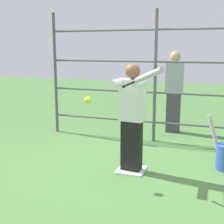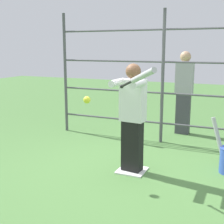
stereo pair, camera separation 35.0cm
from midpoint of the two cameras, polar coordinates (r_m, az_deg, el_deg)
name	(u,v)px [view 2 (the right image)]	position (r m, az deg, el deg)	size (l,w,h in m)	color
ground_plane	(132,171)	(4.70, 5.83, -10.72)	(24.00, 24.00, 0.00)	#4C7A3D
home_plate	(132,170)	(4.69, 5.83, -10.60)	(0.40, 0.40, 0.02)	white
fence_backstop	(163,78)	(5.91, 10.94, 6.18)	(4.29, 0.06, 2.48)	#4C4C51
batter	(132,115)	(4.43, 5.99, -0.57)	(0.40, 0.55, 1.57)	black
baseball_bat_swinging	(140,77)	(3.54, 7.99, 6.32)	(0.63, 0.59, 0.31)	black
softball_in_flight	(87,100)	(4.13, -2.19, 2.21)	(0.10, 0.10, 0.10)	yellow
bystander_behind_fence	(184,92)	(6.66, 14.50, 3.63)	(0.35, 0.22, 1.71)	#3F3F47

